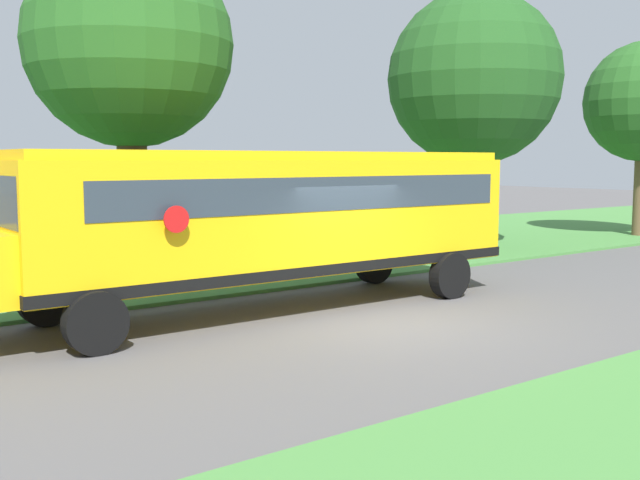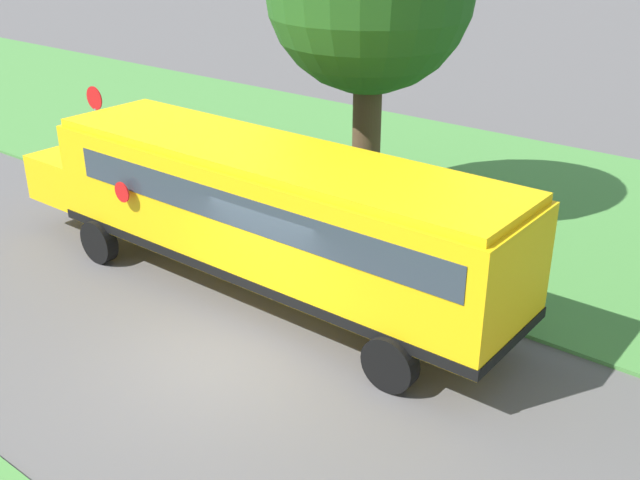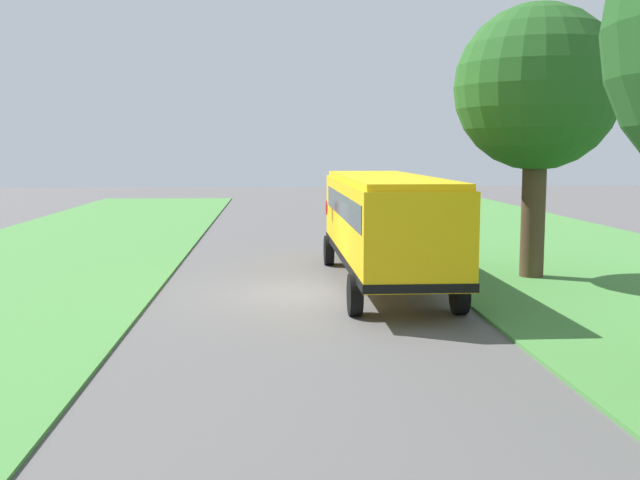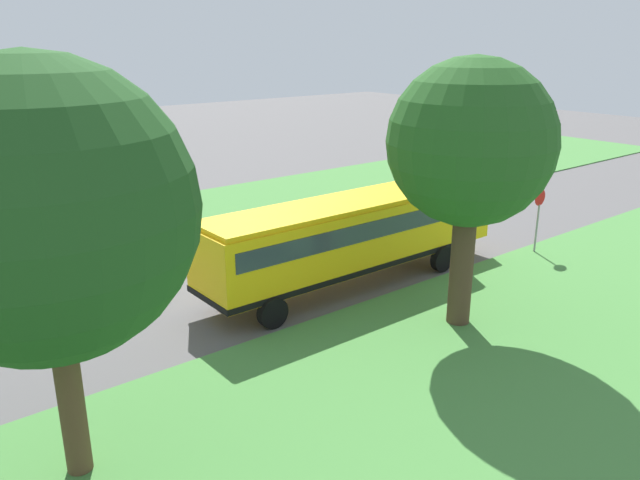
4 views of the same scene
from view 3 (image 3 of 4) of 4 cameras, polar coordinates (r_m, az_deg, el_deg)
The scene contains 4 objects.
ground_plane at distance 20.45m, azimuth -1.19°, elevation -4.07°, with size 120.00×120.00×0.00m, color #565454.
school_bus at distance 21.50m, azimuth 4.82°, elevation 1.62°, with size 2.84×12.42×3.16m.
oak_tree_beside_bus at distance 23.30m, azimuth 16.58°, elevation 10.89°, with size 4.89×4.89×8.16m.
stop_sign at distance 30.30m, azimuth 6.69°, elevation 2.76°, with size 0.08×0.68×2.74m.
Camera 3 is at (0.90, 20.06, 3.88)m, focal length 42.00 mm.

